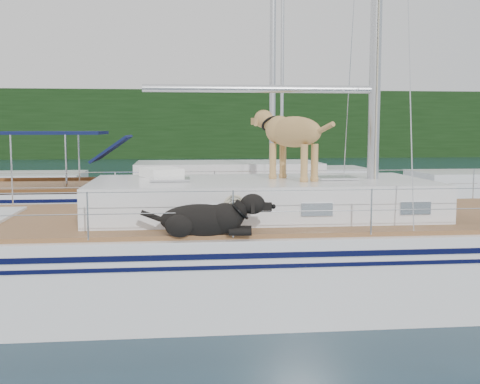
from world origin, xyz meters
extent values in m
plane|color=black|center=(0.00, 0.00, 0.00)|extent=(120.00, 120.00, 0.00)
cube|color=black|center=(0.00, 45.00, 3.00)|extent=(90.00, 3.00, 6.00)
cube|color=#595147|center=(0.00, 46.20, 0.60)|extent=(92.00, 1.00, 1.20)
cube|color=white|center=(0.00, 0.00, 0.50)|extent=(12.00, 3.80, 1.40)
cube|color=#905F39|center=(0.00, 0.00, 1.23)|extent=(11.52, 3.50, 0.06)
cube|color=white|center=(0.80, 0.00, 1.54)|extent=(5.20, 2.50, 0.55)
cylinder|color=silver|center=(0.80, 0.00, 3.21)|extent=(3.60, 0.12, 0.12)
cylinder|color=silver|center=(0.00, -1.75, 1.82)|extent=(10.56, 0.01, 0.01)
cylinder|color=silver|center=(0.00, 1.75, 1.82)|extent=(10.56, 0.01, 0.01)
cube|color=#2036C8|center=(-1.51, 1.27, 1.29)|extent=(0.81, 0.71, 0.05)
cube|color=white|center=(-0.74, 0.71, 1.88)|extent=(0.75, 0.71, 0.15)
torus|color=beige|center=(0.22, -1.66, 1.62)|extent=(0.36, 0.11, 0.36)
cube|color=white|center=(-0.34, 6.62, 0.45)|extent=(11.00, 3.50, 1.30)
cube|color=#905F39|center=(-0.34, 6.62, 1.10)|extent=(10.56, 3.29, 0.06)
cube|color=white|center=(0.86, 6.62, 1.45)|extent=(4.80, 2.30, 0.55)
cube|color=#101A44|center=(-3.54, 6.62, 2.50)|extent=(2.40, 2.30, 0.08)
cube|color=white|center=(4.00, 16.00, 0.40)|extent=(7.20, 3.00, 1.10)
cylinder|color=silver|center=(4.00, 16.00, 6.00)|extent=(0.14, 0.14, 11.00)
camera|label=1|loc=(-0.53, -9.23, 2.60)|focal=45.00mm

